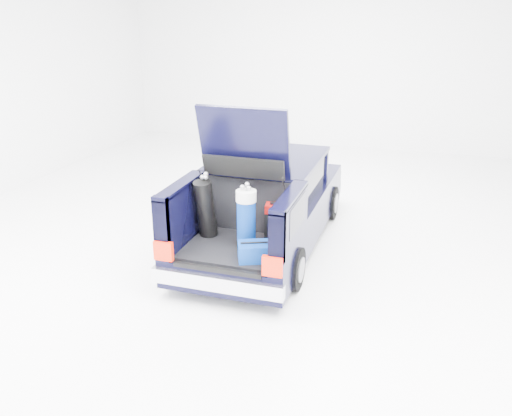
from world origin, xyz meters
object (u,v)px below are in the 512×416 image
(blue_golf_bag, at_px, (246,219))
(black_golf_bag, at_px, (206,208))
(car, at_px, (267,203))
(red_suitcase, at_px, (277,222))
(blue_duffel, at_px, (257,251))

(blue_golf_bag, bearing_deg, black_golf_bag, -177.20)
(car, xyz_separation_m, red_suitcase, (0.50, -1.19, 0.19))
(car, xyz_separation_m, blue_duffel, (0.42, -1.90, 0.04))
(car, bearing_deg, blue_golf_bag, -83.87)
(red_suitcase, height_order, blue_golf_bag, blue_golf_bag)
(black_golf_bag, distance_m, blue_golf_bag, 0.69)
(car, distance_m, blue_duffel, 1.95)
(black_golf_bag, bearing_deg, red_suitcase, 25.03)
(red_suitcase, xyz_separation_m, black_golf_bag, (-1.00, -0.19, 0.16))
(red_suitcase, relative_size, black_golf_bag, 0.59)
(car, bearing_deg, blue_duffel, -77.47)
(black_golf_bag, xyz_separation_m, blue_duffel, (0.92, -0.51, -0.31))
(car, height_order, black_golf_bag, car)
(car, height_order, blue_golf_bag, car)
(car, height_order, blue_duffel, car)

